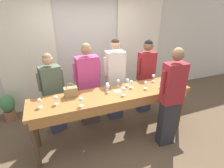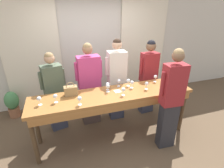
{
  "view_description": "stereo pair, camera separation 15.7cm",
  "coord_description": "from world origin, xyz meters",
  "px_view_note": "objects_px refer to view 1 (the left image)",
  "views": [
    {
      "loc": [
        -1.01,
        -2.54,
        2.39
      ],
      "look_at": [
        0.0,
        0.06,
        1.1
      ],
      "focal_mm": 28.0,
      "sensor_mm": 36.0,
      "label": 1
    },
    {
      "loc": [
        -0.87,
        -2.59,
        2.39
      ],
      "look_at": [
        0.0,
        0.06,
        1.1
      ],
      "focal_mm": 28.0,
      "sensor_mm": 36.0,
      "label": 2
    }
  ],
  "objects_px": {
    "wine_glass_by_bottle": "(81,100)",
    "wine_glass_by_handbag": "(146,83)",
    "guest_cream_sweater": "(115,80)",
    "wine_glass_near_host": "(154,76)",
    "potted_plant": "(8,106)",
    "wine_glass_back_mid": "(107,85)",
    "wine_glass_center_left": "(124,89)",
    "wine_glass_front_left": "(56,98)",
    "wine_glass_front_mid": "(128,81)",
    "host_pouring": "(171,99)",
    "handbag": "(71,92)",
    "tasting_bar": "(114,99)",
    "wine_glass_center_right": "(161,82)",
    "guest_pink_top": "(88,86)",
    "wine_glass_center_mid": "(39,101)",
    "wine_glass_back_right": "(108,87)",
    "guest_striped_shirt": "(146,76)",
    "guest_olive_jacket": "(53,94)",
    "wine_glass_back_left": "(118,81)",
    "wine_glass_front_right": "(131,82)",
    "wine_bottle": "(169,74)"
  },
  "relations": [
    {
      "from": "wine_glass_center_left",
      "to": "host_pouring",
      "type": "distance_m",
      "value": 0.8
    },
    {
      "from": "wine_glass_front_mid",
      "to": "guest_cream_sweater",
      "type": "distance_m",
      "value": 0.45
    },
    {
      "from": "wine_glass_by_handbag",
      "to": "guest_cream_sweater",
      "type": "distance_m",
      "value": 0.75
    },
    {
      "from": "wine_glass_by_bottle",
      "to": "wine_glass_center_mid",
      "type": "bearing_deg",
      "value": 162.31
    },
    {
      "from": "handbag",
      "to": "wine_glass_center_mid",
      "type": "distance_m",
      "value": 0.53
    },
    {
      "from": "wine_glass_front_mid",
      "to": "guest_cream_sweater",
      "type": "bearing_deg",
      "value": 101.58
    },
    {
      "from": "wine_glass_back_right",
      "to": "tasting_bar",
      "type": "bearing_deg",
      "value": -55.52
    },
    {
      "from": "wine_glass_front_right",
      "to": "wine_glass_back_mid",
      "type": "relative_size",
      "value": 1.0
    },
    {
      "from": "guest_olive_jacket",
      "to": "wine_glass_near_host",
      "type": "bearing_deg",
      "value": -11.64
    },
    {
      "from": "wine_glass_center_left",
      "to": "wine_glass_back_left",
      "type": "bearing_deg",
      "value": 81.95
    },
    {
      "from": "wine_glass_front_mid",
      "to": "host_pouring",
      "type": "height_order",
      "value": "host_pouring"
    },
    {
      "from": "wine_glass_front_left",
      "to": "wine_glass_by_bottle",
      "type": "xyz_separation_m",
      "value": [
        0.35,
        -0.19,
        -0.0
      ]
    },
    {
      "from": "wine_glass_front_left",
      "to": "wine_glass_center_right",
      "type": "xyz_separation_m",
      "value": [
        1.9,
        -0.07,
        -0.0
      ]
    },
    {
      "from": "handbag",
      "to": "tasting_bar",
      "type": "bearing_deg",
      "value": -14.26
    },
    {
      "from": "handbag",
      "to": "guest_striped_shirt",
      "type": "bearing_deg",
      "value": 14.57
    },
    {
      "from": "wine_glass_center_right",
      "to": "tasting_bar",
      "type": "bearing_deg",
      "value": 175.92
    },
    {
      "from": "wine_glass_by_bottle",
      "to": "host_pouring",
      "type": "distance_m",
      "value": 1.49
    },
    {
      "from": "wine_glass_front_right",
      "to": "guest_olive_jacket",
      "type": "xyz_separation_m",
      "value": [
        -1.4,
        0.51,
        -0.23
      ]
    },
    {
      "from": "wine_glass_center_left",
      "to": "wine_glass_back_left",
      "type": "distance_m",
      "value": 0.36
    },
    {
      "from": "guest_cream_sweater",
      "to": "wine_glass_near_host",
      "type": "bearing_deg",
      "value": -30.68
    },
    {
      "from": "wine_glass_by_handbag",
      "to": "wine_glass_by_bottle",
      "type": "bearing_deg",
      "value": -172.24
    },
    {
      "from": "wine_glass_near_host",
      "to": "potted_plant",
      "type": "xyz_separation_m",
      "value": [
        -2.91,
        1.14,
        -0.72
      ]
    },
    {
      "from": "wine_glass_center_right",
      "to": "wine_glass_by_handbag",
      "type": "relative_size",
      "value": 1.0
    },
    {
      "from": "guest_pink_top",
      "to": "wine_glass_back_right",
      "type": "bearing_deg",
      "value": -66.55
    },
    {
      "from": "wine_glass_back_left",
      "to": "potted_plant",
      "type": "bearing_deg",
      "value": 152.62
    },
    {
      "from": "wine_glass_front_mid",
      "to": "wine_glass_back_mid",
      "type": "bearing_deg",
      "value": -176.32
    },
    {
      "from": "wine_glass_back_left",
      "to": "wine_glass_by_handbag",
      "type": "relative_size",
      "value": 1.0
    },
    {
      "from": "wine_glass_back_mid",
      "to": "wine_glass_center_left",
      "type": "bearing_deg",
      "value": -56.16
    },
    {
      "from": "wine_glass_center_right",
      "to": "potted_plant",
      "type": "distance_m",
      "value": 3.3
    },
    {
      "from": "wine_glass_back_right",
      "to": "guest_striped_shirt",
      "type": "distance_m",
      "value": 1.24
    },
    {
      "from": "wine_glass_back_right",
      "to": "guest_pink_top",
      "type": "height_order",
      "value": "guest_pink_top"
    },
    {
      "from": "wine_glass_center_left",
      "to": "wine_glass_back_mid",
      "type": "height_order",
      "value": "same"
    },
    {
      "from": "wine_glass_front_right",
      "to": "tasting_bar",
      "type": "bearing_deg",
      "value": -163.04
    },
    {
      "from": "wine_glass_back_mid",
      "to": "wine_glass_by_handbag",
      "type": "height_order",
      "value": "same"
    },
    {
      "from": "tasting_bar",
      "to": "guest_pink_top",
      "type": "xyz_separation_m",
      "value": [
        -0.3,
        0.63,
        0.03
      ]
    },
    {
      "from": "wine_glass_front_right",
      "to": "wine_glass_back_left",
      "type": "distance_m",
      "value": 0.25
    },
    {
      "from": "wine_glass_back_right",
      "to": "potted_plant",
      "type": "relative_size",
      "value": 0.23
    },
    {
      "from": "wine_glass_by_bottle",
      "to": "guest_olive_jacket",
      "type": "relative_size",
      "value": 0.09
    },
    {
      "from": "guest_olive_jacket",
      "to": "host_pouring",
      "type": "height_order",
      "value": "host_pouring"
    },
    {
      "from": "wine_glass_center_left",
      "to": "guest_striped_shirt",
      "type": "bearing_deg",
      "value": 39.45
    },
    {
      "from": "wine_glass_back_left",
      "to": "wine_bottle",
      "type": "bearing_deg",
      "value": -4.1
    },
    {
      "from": "wine_glass_near_host",
      "to": "wine_glass_by_bottle",
      "type": "xyz_separation_m",
      "value": [
        -1.57,
        -0.42,
        -0.0
      ]
    },
    {
      "from": "guest_olive_jacket",
      "to": "host_pouring",
      "type": "relative_size",
      "value": 0.9
    },
    {
      "from": "wine_glass_back_right",
      "to": "wine_glass_center_left",
      "type": "bearing_deg",
      "value": -44.1
    },
    {
      "from": "wine_glass_front_right",
      "to": "host_pouring",
      "type": "xyz_separation_m",
      "value": [
        0.43,
        -0.61,
        -0.12
      ]
    },
    {
      "from": "handbag",
      "to": "wine_glass_center_right",
      "type": "relative_size",
      "value": 1.68
    },
    {
      "from": "wine_glass_by_bottle",
      "to": "wine_glass_by_handbag",
      "type": "distance_m",
      "value": 1.26
    },
    {
      "from": "wine_glass_back_right",
      "to": "wine_glass_center_right",
      "type": "bearing_deg",
      "value": -9.76
    },
    {
      "from": "wine_glass_center_left",
      "to": "guest_cream_sweater",
      "type": "relative_size",
      "value": 0.08
    },
    {
      "from": "wine_glass_front_left",
      "to": "wine_glass_front_mid",
      "type": "height_order",
      "value": "same"
    }
  ]
}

